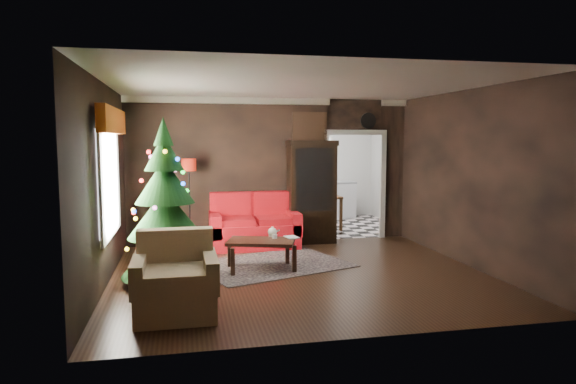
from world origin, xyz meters
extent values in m
plane|color=black|center=(0.00, 0.00, 0.00)|extent=(5.50, 5.50, 0.00)
plane|color=white|center=(0.00, 0.00, 2.80)|extent=(5.50, 5.50, 0.00)
plane|color=black|center=(0.00, 2.50, 1.40)|extent=(5.50, 0.00, 5.50)
plane|color=black|center=(0.00, -2.50, 1.40)|extent=(5.50, 0.00, 5.50)
plane|color=black|center=(-2.75, 0.00, 1.40)|extent=(0.00, 5.50, 5.50)
plane|color=black|center=(2.75, 0.00, 1.40)|extent=(0.00, 5.50, 5.50)
cube|color=white|center=(-2.71, 0.20, 1.45)|extent=(0.05, 1.60, 1.40)
cube|color=#A44812|center=(-2.63, 0.20, 2.27)|extent=(0.12, 2.10, 0.35)
plane|color=white|center=(1.70, 4.00, 0.00)|extent=(3.00, 3.00, 0.00)
cube|color=white|center=(1.70, 5.45, 1.70)|extent=(0.70, 0.06, 0.70)
cube|color=#2D1C29|center=(-0.31, 0.67, 0.01)|extent=(2.72, 2.34, 0.01)
cylinder|color=white|center=(-0.33, 0.64, 0.50)|extent=(0.09, 0.09, 0.07)
cylinder|color=white|center=(-0.30, 0.48, 0.50)|extent=(0.10, 0.10, 0.06)
imported|color=#7B6754|center=(-0.12, 0.44, 0.59)|extent=(0.18, 0.06, 0.25)
cylinder|color=white|center=(1.95, 2.45, 2.38)|extent=(0.32, 0.32, 0.06)
cube|color=tan|center=(0.75, 2.46, 2.25)|extent=(0.62, 0.05, 0.52)
cube|color=silver|center=(1.70, 5.20, 0.45)|extent=(1.80, 0.60, 0.90)
camera|label=1|loc=(-1.68, -7.23, 2.02)|focal=31.66mm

